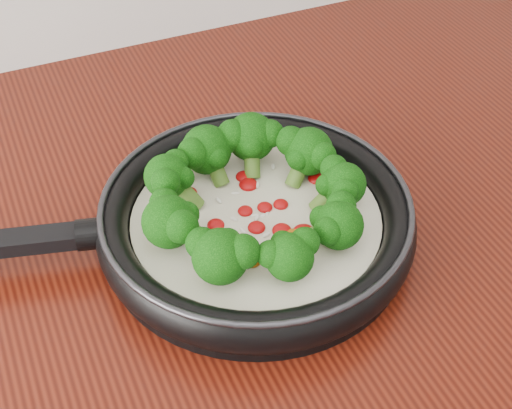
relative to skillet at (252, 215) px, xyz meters
name	(u,v)px	position (x,y,z in m)	size (l,w,h in m)	color
skillet	(252,215)	(0.00, 0.00, 0.00)	(0.53, 0.39, 0.09)	black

